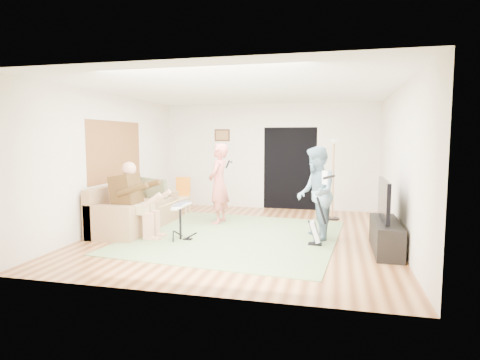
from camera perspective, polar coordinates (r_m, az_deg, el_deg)
name	(u,v)px	position (r m, az deg, el deg)	size (l,w,h in m)	color
floor	(243,235)	(7.67, 0.40, -7.78)	(6.00, 6.00, 0.00)	brown
walls	(243,164)	(7.47, 0.40, 2.33)	(5.50, 6.00, 2.70)	silver
ceiling	(243,90)	(7.50, 0.41, 12.67)	(6.00, 6.00, 0.00)	white
window_blinds	(116,152)	(8.68, -17.28, 3.89)	(2.05, 2.05, 0.00)	#955B2E
doorway	(290,168)	(10.34, 7.10, 1.64)	(2.10, 2.10, 0.00)	black
picture_frame	(222,135)	(10.66, -2.55, 6.38)	(0.42, 0.03, 0.32)	#3F2314
area_rug	(235,236)	(7.54, -0.69, -7.96)	(3.66, 3.83, 0.02)	#6A824F
sofa	(132,214)	(8.42, -15.08, -4.65)	(0.93, 2.25, 0.91)	#9C764E
drummer	(136,208)	(7.61, -14.58, -3.91)	(0.91, 0.51, 1.40)	#4A3114
drum_kit	(180,224)	(7.30, -8.48, -6.19)	(0.37, 0.66, 0.68)	black
singer	(219,184)	(8.55, -3.04, -0.54)	(0.62, 0.41, 1.71)	#D8685E
microphone	(228,164)	(8.46, -1.76, 2.26)	(0.06, 0.06, 0.24)	black
guitarist	(316,194)	(7.24, 10.73, -1.92)	(0.82, 0.64, 1.69)	#7498AA
guitar_held	(328,177)	(7.20, 12.36, 0.43)	(0.12, 0.60, 0.26)	white
guitar_spare	(316,231)	(7.01, 10.72, -7.21)	(0.30, 0.27, 0.84)	black
torchiere_lamp	(333,164)	(9.18, 13.15, 2.18)	(0.32, 0.32, 1.81)	black
dining_chair	(182,201)	(9.86, -8.27, -2.91)	(0.39, 0.41, 0.87)	#CFBC86
tv_cabinet	(386,236)	(6.94, 20.03, -7.52)	(0.40, 1.40, 0.50)	black
television	(384,199)	(6.82, 19.79, -2.61)	(0.06, 1.19, 0.63)	black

